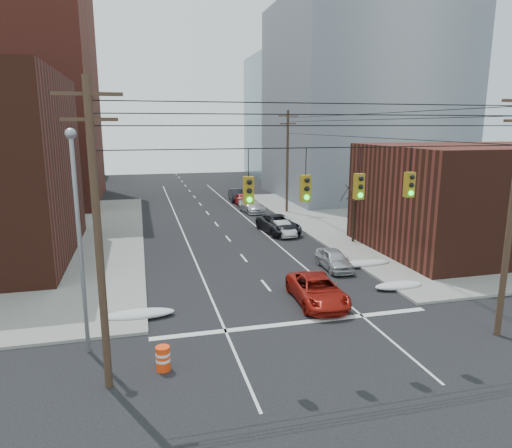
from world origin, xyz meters
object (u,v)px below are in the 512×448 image
parked_car_d (251,206)px  lot_car_a (21,244)px  parked_car_c (279,224)px  lot_car_b (58,222)px  red_pickup (317,290)px  parked_car_e (243,200)px  parked_car_f (236,195)px  construction_barrel (163,358)px  parked_car_b (282,228)px  parked_car_a (334,259)px

parked_car_d → lot_car_a: bearing=-154.6°
parked_car_c → lot_car_b: parked_car_c is taller
red_pickup → parked_car_e: (2.90, 31.05, 0.00)m
parked_car_f → construction_barrel: bearing=-101.4°
parked_car_b → parked_car_f: parked_car_f is taller
parked_car_b → parked_car_c: 1.07m
parked_car_c → parked_car_a: bearing=-93.3°
parked_car_a → lot_car_b: lot_car_b is taller
construction_barrel → parked_car_b: bearing=60.9°
red_pickup → parked_car_a: bearing=60.9°
parked_car_a → lot_car_b: (-19.74, 16.79, 0.14)m
red_pickup → lot_car_b: 27.52m
parked_car_f → construction_barrel: size_ratio=4.59×
parked_car_b → parked_car_d: parked_car_d is taller
red_pickup → parked_car_c: size_ratio=0.91×
parked_car_d → construction_barrel: parked_car_d is taller
parked_car_a → lot_car_a: 22.73m
red_pickup → lot_car_a: bearing=144.6°
parked_car_c → parked_car_e: parked_car_c is taller
red_pickup → lot_car_a: (-17.67, 14.00, 0.19)m
lot_car_b → parked_car_e: bearing=-74.0°
lot_car_b → red_pickup: bearing=-152.3°
parked_car_b → parked_car_c: (0.00, 1.06, 0.16)m
parked_car_d → parked_car_e: 4.42m
red_pickup → parked_car_d: bearing=86.9°
parked_car_e → lot_car_a: lot_car_a is taller
parked_car_b → lot_car_a: size_ratio=0.83×
parked_car_a → parked_car_d: parked_car_d is taller
red_pickup → parked_car_f: size_ratio=1.14×
red_pickup → construction_barrel: bearing=-146.2°
parked_car_a → parked_car_e: parked_car_e is taller
parked_car_f → construction_barrel: parked_car_f is taller
parked_car_c → red_pickup: bearing=-105.7°
lot_car_a → construction_barrel: 21.17m
parked_car_b → lot_car_b: lot_car_b is taller
parked_car_b → lot_car_b: (-19.26, 6.81, 0.18)m
lot_car_a → lot_car_b: bearing=1.0°
parked_car_a → parked_car_c: parked_car_c is taller
parked_car_f → lot_car_a: lot_car_a is taller
parked_car_a → parked_car_d: (-0.48, 21.33, 0.03)m
parked_car_c → parked_car_f: size_ratio=1.25×
parked_car_d → parked_car_c: bearing=-96.2°
parked_car_c → lot_car_b: 20.10m
parked_car_d → construction_barrel: bearing=-115.8°
parked_car_b → lot_car_b: size_ratio=0.81×
red_pickup → parked_car_b: bearing=82.5°
parked_car_a → construction_barrel: 15.67m
lot_car_a → red_pickup: bearing=-118.5°
parked_car_c → parked_car_f: (0.00, 18.38, -0.04)m
parked_car_b → parked_car_d: 11.35m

